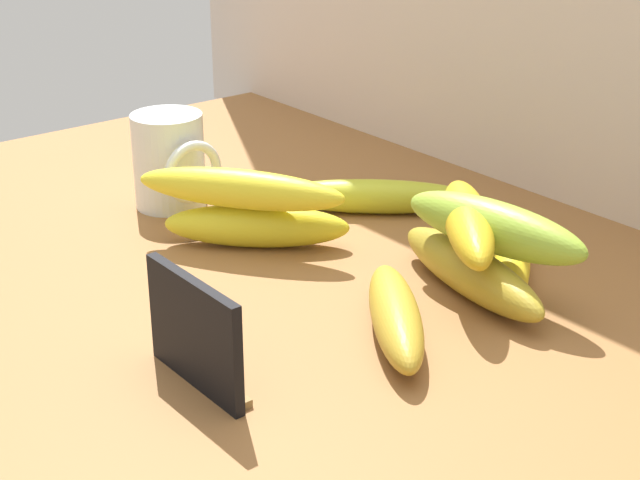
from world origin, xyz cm
name	(u,v)px	position (x,y,z in cm)	size (l,w,h in cm)	color
counter_top	(257,315)	(0.00, 0.00, 1.50)	(110.00, 76.00, 3.00)	brown
chalkboard_sign	(195,337)	(8.28, -11.04, 6.86)	(11.00, 1.80, 8.40)	black
coffee_mug	(171,161)	(-23.00, 5.70, 7.88)	(8.82, 7.32, 9.77)	silver
banana_0	(395,316)	(12.07, 4.66, 4.89)	(16.72, 3.77, 3.77)	#B29028
banana_1	(257,226)	(-9.10, 6.53, 5.03)	(17.48, 4.07, 4.07)	yellow
banana_2	(471,271)	(10.46, 14.79, 5.09)	(18.67, 4.17, 4.17)	#AC9429
banana_3	(374,196)	(-8.51, 20.68, 4.76)	(20.98, 3.52, 3.52)	gold
banana_4	(511,261)	(10.54, 19.86, 4.65)	(18.23, 3.30, 3.30)	yellow
banana_5	(468,222)	(9.32, 15.26, 9.10)	(17.54, 3.85, 3.85)	gold
banana_6	(494,227)	(11.76, 15.81, 9.34)	(17.21, 4.34, 4.34)	#8EB433
banana_7	(240,189)	(-9.65, 5.17, 8.89)	(20.01, 3.66, 3.66)	yellow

